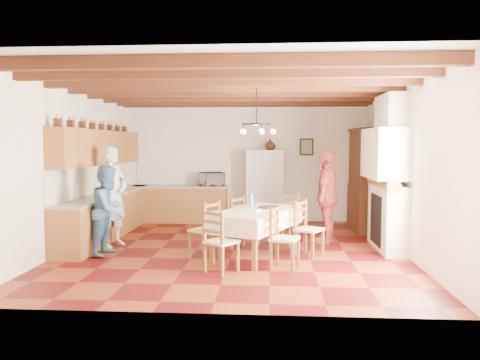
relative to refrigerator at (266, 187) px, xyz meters
name	(u,v)px	position (x,y,z in m)	size (l,w,h in m)	color
floor	(233,250)	(-0.55, -2.96, -0.90)	(6.00, 6.50, 0.02)	#480A0B
ceiling	(233,83)	(-0.55, -2.96, 2.12)	(6.00, 6.50, 0.02)	silver
wall_back	(244,161)	(-0.55, 0.30, 0.61)	(6.00, 0.02, 3.00)	beige
wall_front	(210,182)	(-0.55, -6.22, 0.61)	(6.00, 0.02, 3.00)	beige
wall_left	(71,167)	(-3.56, -2.96, 0.61)	(0.02, 6.50, 3.00)	beige
wall_right	(404,168)	(2.46, -2.96, 0.61)	(0.02, 6.50, 3.00)	beige
ceiling_beams	(233,88)	(-0.55, -2.96, 2.02)	(6.00, 6.30, 0.16)	#3A1D0D
lower_cabinets_left	(108,216)	(-3.25, -1.91, -0.46)	(0.60, 4.30, 0.86)	brown
lower_cabinets_back	(180,205)	(-2.10, -0.01, -0.46)	(2.30, 0.60, 0.86)	brown
countertop_left	(108,194)	(-3.25, -1.91, -0.01)	(0.62, 4.30, 0.04)	gray
countertop_back	(180,186)	(-2.10, -0.01, -0.01)	(2.34, 0.62, 0.04)	gray
backsplash_left	(94,179)	(-3.54, -1.91, 0.31)	(0.03, 4.30, 0.60)	beige
backsplash_back	(182,173)	(-2.10, 0.27, 0.31)	(2.30, 0.03, 0.60)	beige
upper_cabinets	(101,147)	(-3.38, -1.91, 0.96)	(0.35, 4.20, 0.70)	brown
fireplace	(384,173)	(2.17, -2.76, 0.51)	(0.56, 1.60, 2.80)	beige
wall_picture	(307,147)	(1.00, 0.27, 0.96)	(0.34, 0.03, 0.42)	black
refrigerator	(266,187)	(0.00, 0.00, 0.00)	(0.89, 0.73, 1.78)	silver
hutch	(365,180)	(2.20, -0.89, 0.24)	(0.52, 1.25, 2.27)	#32160D
dining_table	(256,215)	(-0.12, -3.47, -0.17)	(1.62, 2.06, 0.80)	white
chandelier	(257,124)	(-0.12, -3.47, 1.36)	(0.47, 0.47, 0.03)	black
chair_left_near	(204,229)	(-1.00, -3.54, -0.41)	(0.42, 0.40, 0.96)	brown
chair_left_far	(230,221)	(-0.63, -2.74, -0.41)	(0.42, 0.40, 0.96)	brown
chair_right_near	(285,237)	(0.34, -4.18, -0.41)	(0.42, 0.40, 0.96)	brown
chair_right_far	(309,228)	(0.78, -3.37, -0.41)	(0.42, 0.40, 0.96)	brown
chair_end_near	(221,240)	(-0.61, -4.48, -0.41)	(0.42, 0.40, 0.96)	brown
chair_end_far	(285,219)	(0.41, -2.37, -0.41)	(0.42, 0.40, 0.96)	brown
person_man	(113,196)	(-2.83, -2.82, 0.06)	(0.69, 0.45, 1.89)	beige
person_woman_blue	(109,210)	(-2.68, -3.47, -0.11)	(0.76, 0.59, 1.56)	teal
person_woman_red	(327,196)	(1.22, -2.23, 0.02)	(1.06, 0.44, 1.81)	#A7392A
microwave	(212,179)	(-1.31, -0.01, 0.18)	(0.60, 0.40, 0.33)	silver
fridge_vase	(270,144)	(0.10, 0.00, 1.02)	(0.26, 0.26, 0.27)	#32160D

